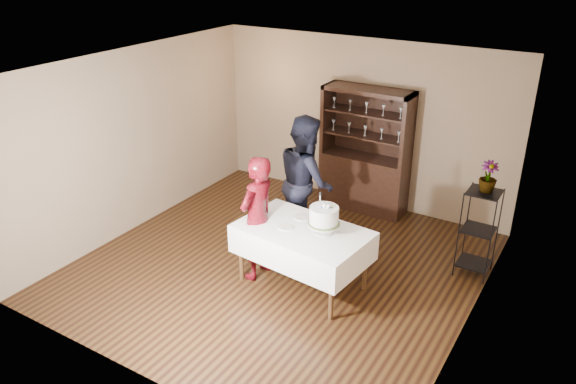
% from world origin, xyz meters
% --- Properties ---
extents(floor, '(5.00, 5.00, 0.00)m').
position_xyz_m(floor, '(0.00, 0.00, 0.00)').
color(floor, black).
rests_on(floor, ground).
extents(ceiling, '(5.00, 5.00, 0.00)m').
position_xyz_m(ceiling, '(0.00, 0.00, 2.70)').
color(ceiling, silver).
rests_on(ceiling, back_wall).
extents(back_wall, '(5.00, 0.02, 2.70)m').
position_xyz_m(back_wall, '(0.00, 2.50, 1.35)').
color(back_wall, '#735F4A').
rests_on(back_wall, floor).
extents(wall_left, '(0.02, 5.00, 2.70)m').
position_xyz_m(wall_left, '(-2.50, 0.00, 1.35)').
color(wall_left, '#735F4A').
rests_on(wall_left, floor).
extents(wall_right, '(0.02, 5.00, 2.70)m').
position_xyz_m(wall_right, '(2.50, 0.00, 1.35)').
color(wall_right, '#735F4A').
rests_on(wall_right, floor).
extents(china_hutch, '(1.40, 0.48, 2.00)m').
position_xyz_m(china_hutch, '(0.20, 2.25, 0.66)').
color(china_hutch, black).
rests_on(china_hutch, floor).
extents(plant_etagere, '(0.42, 0.42, 1.20)m').
position_xyz_m(plant_etagere, '(2.28, 1.20, 0.65)').
color(plant_etagere, black).
rests_on(plant_etagere, floor).
extents(cake_table, '(1.70, 1.15, 0.80)m').
position_xyz_m(cake_table, '(0.48, -0.22, 0.62)').
color(cake_table, white).
rests_on(cake_table, floor).
extents(woman, '(0.44, 0.63, 1.67)m').
position_xyz_m(woman, '(-0.13, -0.31, 0.83)').
color(woman, '#38050A').
rests_on(woman, floor).
extents(man, '(1.17, 1.17, 1.91)m').
position_xyz_m(man, '(-0.05, 0.79, 0.96)').
color(man, black).
rests_on(man, floor).
extents(cake, '(0.47, 0.47, 0.55)m').
position_xyz_m(cake, '(0.74, -0.17, 1.02)').
color(cake, silver).
rests_on(cake, cake_table).
extents(plate_near, '(0.22, 0.22, 0.01)m').
position_xyz_m(plate_near, '(0.28, -0.30, 0.81)').
color(plate_near, silver).
rests_on(plate_near, cake_table).
extents(plate_far, '(0.21, 0.21, 0.01)m').
position_xyz_m(plate_far, '(0.31, 0.04, 0.81)').
color(plate_far, silver).
rests_on(plate_far, cake_table).
extents(potted_plant, '(0.30, 0.30, 0.39)m').
position_xyz_m(potted_plant, '(2.29, 1.23, 1.38)').
color(potted_plant, '#44602E').
rests_on(potted_plant, plant_etagere).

